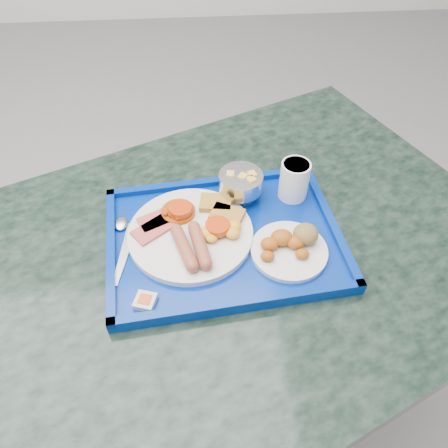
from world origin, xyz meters
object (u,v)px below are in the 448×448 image
(table, at_px, (214,307))
(fruit_bowl, at_px, (241,183))
(main_plate, at_px, (194,231))
(juice_cup, at_px, (294,179))
(bread_plate, at_px, (291,245))
(tray, at_px, (224,239))

(table, xyz_separation_m, fruit_bowl, (0.07, 0.15, 0.26))
(main_plate, xyz_separation_m, juice_cup, (0.23, 0.11, 0.03))
(bread_plate, bearing_deg, juice_cup, 78.22)
(table, bearing_deg, juice_cup, 37.71)
(table, relative_size, fruit_bowl, 15.34)
(main_plate, bearing_deg, table, -49.06)
(fruit_bowl, relative_size, juice_cup, 1.08)
(bread_plate, distance_m, fruit_bowl, 0.19)
(main_plate, bearing_deg, juice_cup, 24.92)
(table, distance_m, juice_cup, 0.36)
(table, distance_m, main_plate, 0.24)
(main_plate, bearing_deg, tray, -9.58)
(table, bearing_deg, tray, 50.87)
(bread_plate, height_order, juice_cup, juice_cup)
(main_plate, height_order, bread_plate, bread_plate)
(bread_plate, distance_m, juice_cup, 0.17)
(fruit_bowl, bearing_deg, main_plate, -135.11)
(main_plate, distance_m, juice_cup, 0.25)
(table, height_order, bread_plate, bread_plate)
(juice_cup, bearing_deg, table, -142.29)
(table, distance_m, bread_plate, 0.28)
(fruit_bowl, bearing_deg, table, -115.64)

